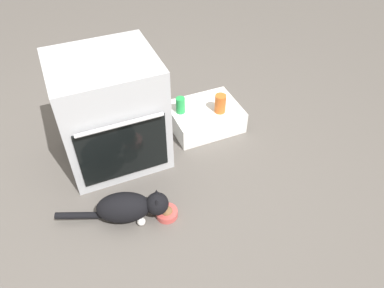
{
  "coord_description": "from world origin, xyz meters",
  "views": [
    {
      "loc": [
        -0.2,
        -1.46,
        1.79
      ],
      "look_at": [
        0.46,
        0.08,
        0.25
      ],
      "focal_mm": 34.14,
      "sensor_mm": 36.0,
      "label": 1
    }
  ],
  "objects_px": {
    "pantry_cabinet": "(205,117)",
    "food_bowl": "(167,213)",
    "soda_can": "(180,105)",
    "oven": "(110,112)",
    "cat": "(129,207)",
    "sauce_jar": "(220,104)"
  },
  "relations": [
    {
      "from": "pantry_cabinet",
      "to": "food_bowl",
      "type": "distance_m",
      "value": 0.88
    },
    {
      "from": "pantry_cabinet",
      "to": "soda_can",
      "type": "height_order",
      "value": "soda_can"
    },
    {
      "from": "oven",
      "to": "pantry_cabinet",
      "type": "distance_m",
      "value": 0.75
    },
    {
      "from": "oven",
      "to": "cat",
      "type": "bearing_deg",
      "value": -96.87
    },
    {
      "from": "oven",
      "to": "soda_can",
      "type": "bearing_deg",
      "value": 7.55
    },
    {
      "from": "soda_can",
      "to": "sauce_jar",
      "type": "bearing_deg",
      "value": -22.11
    },
    {
      "from": "oven",
      "to": "soda_can",
      "type": "height_order",
      "value": "oven"
    },
    {
      "from": "oven",
      "to": "cat",
      "type": "relative_size",
      "value": 1.17
    },
    {
      "from": "cat",
      "to": "sauce_jar",
      "type": "relative_size",
      "value": 4.53
    },
    {
      "from": "soda_can",
      "to": "sauce_jar",
      "type": "relative_size",
      "value": 0.86
    },
    {
      "from": "oven",
      "to": "food_bowl",
      "type": "xyz_separation_m",
      "value": [
        0.13,
        -0.64,
        -0.34
      ]
    },
    {
      "from": "pantry_cabinet",
      "to": "sauce_jar",
      "type": "distance_m",
      "value": 0.19
    },
    {
      "from": "soda_can",
      "to": "sauce_jar",
      "type": "distance_m",
      "value": 0.29
    },
    {
      "from": "cat",
      "to": "soda_can",
      "type": "xyz_separation_m",
      "value": [
        0.58,
        0.64,
        0.12
      ]
    },
    {
      "from": "food_bowl",
      "to": "pantry_cabinet",
      "type": "bearing_deg",
      "value": 50.58
    },
    {
      "from": "cat",
      "to": "sauce_jar",
      "type": "height_order",
      "value": "sauce_jar"
    },
    {
      "from": "oven",
      "to": "pantry_cabinet",
      "type": "relative_size",
      "value": 1.46
    },
    {
      "from": "pantry_cabinet",
      "to": "sauce_jar",
      "type": "relative_size",
      "value": 3.63
    },
    {
      "from": "soda_can",
      "to": "food_bowl",
      "type": "bearing_deg",
      "value": -117.95
    },
    {
      "from": "food_bowl",
      "to": "sauce_jar",
      "type": "relative_size",
      "value": 0.94
    },
    {
      "from": "oven",
      "to": "soda_can",
      "type": "xyz_separation_m",
      "value": [
        0.51,
        0.07,
        -0.14
      ]
    },
    {
      "from": "pantry_cabinet",
      "to": "cat",
      "type": "xyz_separation_m",
      "value": [
        -0.76,
        -0.61,
        0.02
      ]
    }
  ]
}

